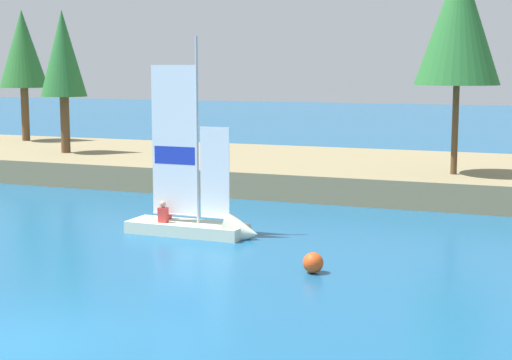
% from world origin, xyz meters
% --- Properties ---
extents(ground_plane, '(200.00, 200.00, 0.00)m').
position_xyz_m(ground_plane, '(0.00, 0.00, 0.00)').
color(ground_plane, '#195684').
extents(shore_bank, '(80.00, 10.87, 1.05)m').
position_xyz_m(shore_bank, '(0.00, 22.01, 0.52)').
color(shore_bank, '#897A56').
rests_on(shore_bank, ground).
extents(shoreline_tree_midleft, '(2.63, 2.63, 7.16)m').
position_xyz_m(shoreline_tree_midleft, '(-18.74, 24.72, 6.03)').
color(shoreline_tree_midleft, brown).
rests_on(shoreline_tree_midleft, shore_bank).
extents(shoreline_tree_centre, '(2.16, 2.16, 6.72)m').
position_xyz_m(shoreline_tree_centre, '(-12.99, 20.23, 5.66)').
color(shoreline_tree_centre, brown).
rests_on(shoreline_tree_centre, shore_bank).
extents(shoreline_tree_midright, '(3.19, 3.19, 8.12)m').
position_xyz_m(shoreline_tree_midright, '(5.33, 19.17, 6.79)').
color(shoreline_tree_midright, brown).
rests_on(shoreline_tree_midright, shore_bank).
extents(sailboat, '(4.23, 1.31, 6.41)m').
position_xyz_m(sailboat, '(-0.76, 9.92, 0.45)').
color(sailboat, silver).
rests_on(sailboat, ground).
extents(channel_buoy, '(0.52, 0.52, 0.52)m').
position_xyz_m(channel_buoy, '(3.61, 6.89, 0.26)').
color(channel_buoy, '#E54C19').
rests_on(channel_buoy, ground).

